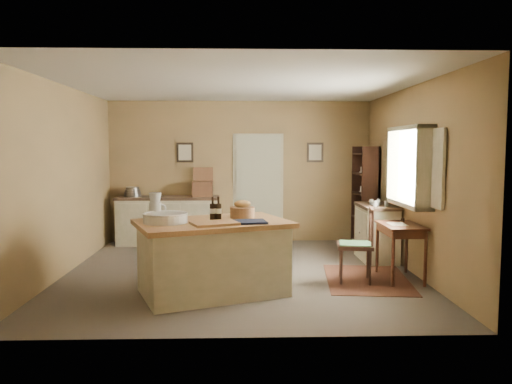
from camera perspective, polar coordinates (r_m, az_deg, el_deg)
The scene contains 16 objects.
ground at distance 7.34m, azimuth -1.84°, elevation -9.19°, with size 5.00×5.00×0.00m, color brown.
wall_back at distance 9.62m, azimuth -1.84°, elevation 2.34°, with size 5.00×0.10×2.70m, color #987749.
wall_front at distance 4.64m, azimuth -1.94°, elevation -0.57°, with size 5.00×0.10×2.70m, color #987749.
wall_left at distance 7.56m, azimuth -21.19°, elevation 1.26°, with size 0.10×5.00×2.70m, color #987749.
wall_right at distance 7.55m, azimuth 17.47°, elevation 1.36°, with size 0.10×5.00×2.70m, color #987749.
ceiling at distance 7.17m, azimuth -1.91°, elevation 12.22°, with size 5.00×5.00×0.00m, color silver.
door at distance 9.62m, azimuth 0.25°, elevation 0.58°, with size 0.97×0.06×2.11m, color beige.
framed_prints at distance 9.59m, azimuth -0.65°, elevation 4.54°, with size 2.82×0.02×0.38m.
window at distance 7.33m, azimuth 17.46°, elevation 2.83°, with size 0.25×1.99×1.12m.
work_island at distance 6.24m, azimuth -5.07°, elevation -7.21°, with size 2.10×1.74×1.20m.
sideboard at distance 9.50m, azimuth -9.96°, elevation -3.03°, with size 1.90×0.54×1.18m.
rug at distance 7.13m, azimuth 12.57°, elevation -9.71°, with size 1.10×1.60×0.01m, color #462416.
writing_desk at distance 7.12m, azimuth 16.20°, elevation -4.38°, with size 0.51×0.83×0.82m.
desk_chair at distance 6.88m, azimuth 11.26°, elevation -6.04°, with size 0.46×0.46×0.99m, color black, non-canonical shape.
right_cabinet at distance 8.28m, azimuth 13.61°, elevation -4.46°, with size 0.54×0.96×0.99m.
shelving_unit at distance 9.45m, azimuth 12.55°, elevation -0.47°, with size 0.31×0.83×1.83m.
Camera 1 is at (0.02, -7.11, 1.80)m, focal length 35.00 mm.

